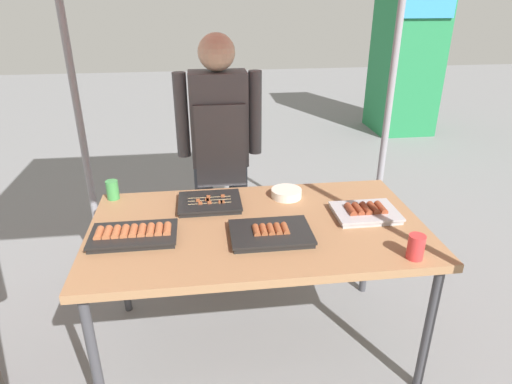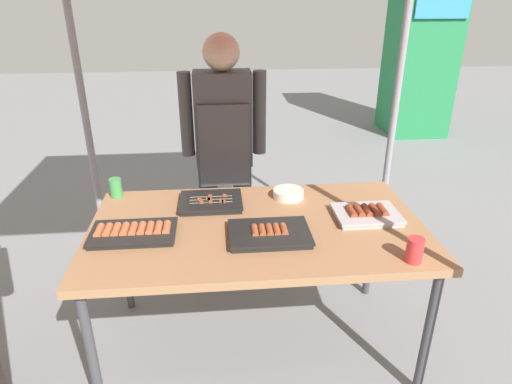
{
  "view_description": "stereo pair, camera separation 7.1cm",
  "coord_description": "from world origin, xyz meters",
  "px_view_note": "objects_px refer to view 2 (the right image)",
  "views": [
    {
      "loc": [
        -0.25,
        -1.86,
        1.79
      ],
      "look_at": [
        0.0,
        0.05,
        0.9
      ],
      "focal_mm": 31.21,
      "sensor_mm": 36.0,
      "label": 1
    },
    {
      "loc": [
        -0.18,
        -1.87,
        1.79
      ],
      "look_at": [
        0.0,
        0.05,
        0.9
      ],
      "focal_mm": 31.21,
      "sensor_mm": 36.0,
      "label": 2
    }
  ],
  "objects_px": {
    "drink_cup_near_edge": "(415,250)",
    "drink_cup_by_wok": "(116,188)",
    "tray_spring_rolls": "(133,232)",
    "stall_table": "(257,234)",
    "tray_pork_links": "(367,214)",
    "condiment_bowl": "(288,194)",
    "neighbor_stall_left": "(420,53)",
    "vendor_woman": "(224,142)",
    "tray_meat_skewers": "(211,202)",
    "tray_grilled_sausages": "(269,234)"
  },
  "relations": [
    {
      "from": "tray_meat_skewers",
      "to": "neighbor_stall_left",
      "type": "xyz_separation_m",
      "value": [
        2.68,
        3.58,
        0.26
      ]
    },
    {
      "from": "tray_grilled_sausages",
      "to": "tray_pork_links",
      "type": "bearing_deg",
      "value": 15.87
    },
    {
      "from": "drink_cup_near_edge",
      "to": "vendor_woman",
      "type": "height_order",
      "value": "vendor_woman"
    },
    {
      "from": "tray_meat_skewers",
      "to": "drink_cup_near_edge",
      "type": "relative_size",
      "value": 2.98
    },
    {
      "from": "neighbor_stall_left",
      "to": "vendor_woman",
      "type": "bearing_deg",
      "value": -130.32
    },
    {
      "from": "stall_table",
      "to": "neighbor_stall_left",
      "type": "height_order",
      "value": "neighbor_stall_left"
    },
    {
      "from": "condiment_bowl",
      "to": "drink_cup_by_wok",
      "type": "distance_m",
      "value": 0.94
    },
    {
      "from": "drink_cup_near_edge",
      "to": "drink_cup_by_wok",
      "type": "relative_size",
      "value": 1.05
    },
    {
      "from": "tray_meat_skewers",
      "to": "drink_cup_by_wok",
      "type": "xyz_separation_m",
      "value": [
        -0.51,
        0.15,
        0.03
      ]
    },
    {
      "from": "drink_cup_by_wok",
      "to": "condiment_bowl",
      "type": "bearing_deg",
      "value": -6.12
    },
    {
      "from": "drink_cup_by_wok",
      "to": "vendor_woman",
      "type": "relative_size",
      "value": 0.07
    },
    {
      "from": "drink_cup_near_edge",
      "to": "tray_spring_rolls",
      "type": "bearing_deg",
      "value": 165.23
    },
    {
      "from": "condiment_bowl",
      "to": "drink_cup_by_wok",
      "type": "xyz_separation_m",
      "value": [
        -0.93,
        0.1,
        0.03
      ]
    },
    {
      "from": "drink_cup_near_edge",
      "to": "neighbor_stall_left",
      "type": "bearing_deg",
      "value": 66.23
    },
    {
      "from": "neighbor_stall_left",
      "to": "tray_meat_skewers",
      "type": "bearing_deg",
      "value": -126.83
    },
    {
      "from": "tray_pork_links",
      "to": "neighbor_stall_left",
      "type": "xyz_separation_m",
      "value": [
        1.92,
        3.79,
        0.26
      ]
    },
    {
      "from": "vendor_woman",
      "to": "neighbor_stall_left",
      "type": "distance_m",
      "value": 4.01
    },
    {
      "from": "drink_cup_by_wok",
      "to": "neighbor_stall_left",
      "type": "bearing_deg",
      "value": 47.01
    },
    {
      "from": "condiment_bowl",
      "to": "drink_cup_near_edge",
      "type": "relative_size",
      "value": 1.53
    },
    {
      "from": "stall_table",
      "to": "vendor_woman",
      "type": "bearing_deg",
      "value": 100.0
    },
    {
      "from": "tray_pork_links",
      "to": "condiment_bowl",
      "type": "bearing_deg",
      "value": 142.39
    },
    {
      "from": "stall_table",
      "to": "tray_pork_links",
      "type": "distance_m",
      "value": 0.55
    },
    {
      "from": "tray_meat_skewers",
      "to": "vendor_woman",
      "type": "height_order",
      "value": "vendor_woman"
    },
    {
      "from": "tray_grilled_sausages",
      "to": "tray_spring_rolls",
      "type": "relative_size",
      "value": 0.96
    },
    {
      "from": "tray_meat_skewers",
      "to": "condiment_bowl",
      "type": "height_order",
      "value": "condiment_bowl"
    },
    {
      "from": "stall_table",
      "to": "vendor_woman",
      "type": "height_order",
      "value": "vendor_woman"
    },
    {
      "from": "tray_spring_rolls",
      "to": "drink_cup_near_edge",
      "type": "xyz_separation_m",
      "value": [
        1.19,
        -0.31,
        0.03
      ]
    },
    {
      "from": "tray_pork_links",
      "to": "tray_spring_rolls",
      "type": "height_order",
      "value": "tray_pork_links"
    },
    {
      "from": "stall_table",
      "to": "drink_cup_near_edge",
      "type": "height_order",
      "value": "drink_cup_near_edge"
    },
    {
      "from": "tray_grilled_sausages",
      "to": "condiment_bowl",
      "type": "relative_size",
      "value": 2.24
    },
    {
      "from": "drink_cup_by_wok",
      "to": "stall_table",
      "type": "bearing_deg",
      "value": -27.93
    },
    {
      "from": "tray_grilled_sausages",
      "to": "tray_meat_skewers",
      "type": "distance_m",
      "value": 0.44
    },
    {
      "from": "tray_spring_rolls",
      "to": "drink_cup_by_wok",
      "type": "bearing_deg",
      "value": 109.63
    },
    {
      "from": "stall_table",
      "to": "tray_meat_skewers",
      "type": "distance_m",
      "value": 0.33
    },
    {
      "from": "vendor_woman",
      "to": "drink_cup_near_edge",
      "type": "bearing_deg",
      "value": 123.61
    },
    {
      "from": "tray_spring_rolls",
      "to": "condiment_bowl",
      "type": "distance_m",
      "value": 0.85
    },
    {
      "from": "tray_pork_links",
      "to": "tray_spring_rolls",
      "type": "distance_m",
      "value": 1.12
    },
    {
      "from": "tray_grilled_sausages",
      "to": "neighbor_stall_left",
      "type": "height_order",
      "value": "neighbor_stall_left"
    },
    {
      "from": "tray_grilled_sausages",
      "to": "vendor_woman",
      "type": "bearing_deg",
      "value": 101.51
    },
    {
      "from": "condiment_bowl",
      "to": "stall_table",
      "type": "bearing_deg",
      "value": -124.45
    },
    {
      "from": "stall_table",
      "to": "drink_cup_near_edge",
      "type": "distance_m",
      "value": 0.73
    },
    {
      "from": "tray_pork_links",
      "to": "tray_meat_skewers",
      "type": "bearing_deg",
      "value": 164.35
    },
    {
      "from": "tray_spring_rolls",
      "to": "tray_pork_links",
      "type": "bearing_deg",
      "value": 4.09
    },
    {
      "from": "condiment_bowl",
      "to": "drink_cup_near_edge",
      "type": "height_order",
      "value": "drink_cup_near_edge"
    },
    {
      "from": "tray_meat_skewers",
      "to": "tray_pork_links",
      "type": "relative_size",
      "value": 1.03
    },
    {
      "from": "drink_cup_near_edge",
      "to": "drink_cup_by_wok",
      "type": "bearing_deg",
      "value": 150.56
    },
    {
      "from": "tray_pork_links",
      "to": "drink_cup_by_wok",
      "type": "xyz_separation_m",
      "value": [
        -1.28,
        0.37,
        0.03
      ]
    },
    {
      "from": "tray_meat_skewers",
      "to": "tray_pork_links",
      "type": "distance_m",
      "value": 0.79
    },
    {
      "from": "tray_meat_skewers",
      "to": "stall_table",
      "type": "bearing_deg",
      "value": -46.94
    },
    {
      "from": "vendor_woman",
      "to": "drink_cup_by_wok",
      "type": "bearing_deg",
      "value": 31.57
    }
  ]
}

